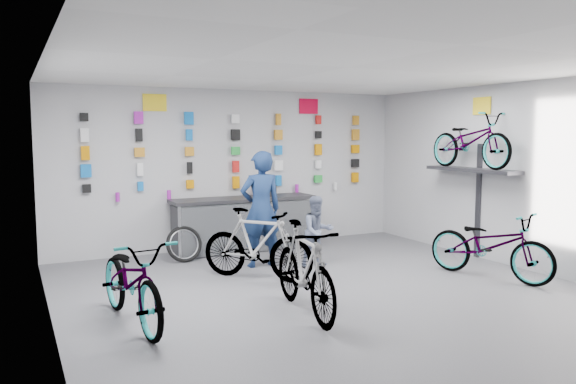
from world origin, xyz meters
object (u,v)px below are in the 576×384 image
bike_left (132,281)px  bike_right (490,245)px  counter (244,225)px  bike_center (305,269)px  clerk (261,209)px  bike_service (257,244)px  customer (318,231)px

bike_left → bike_right: 5.24m
counter → bike_center: bike_center is taller
counter → clerk: clerk is taller
bike_center → clerk: bearing=84.9°
bike_left → clerk: clerk is taller
bike_center → bike_service: bike_center is taller
customer → bike_service: bearing=-164.6°
bike_center → bike_service: size_ratio=1.04×
bike_center → clerk: size_ratio=0.98×
clerk → bike_center: bearing=82.1°
clerk → customer: 1.00m
bike_right → bike_service: 3.51m
counter → customer: (0.62, -1.68, 0.09)m
counter → bike_left: bearing=-129.7°
bike_center → bike_service: 1.75m
bike_right → clerk: (-2.78, 2.24, 0.44)m
bike_right → customer: bearing=117.9°
bike_right → clerk: size_ratio=1.02×
bike_service → clerk: size_ratio=0.94×
bike_center → bike_service: (0.14, 1.75, -0.02)m
bike_service → customer: (1.22, 0.33, 0.04)m
bike_right → bike_service: (-3.17, 1.49, 0.03)m
counter → bike_right: bearing=-53.8°
bike_center → counter: bearing=85.7°
bike_left → customer: (3.29, 1.53, 0.07)m
bike_right → clerk: clerk is taller
bike_center → customer: (1.36, 2.08, 0.02)m
bike_service → bike_left: bearing=169.1°
counter → bike_service: size_ratio=1.51×
counter → bike_right: (2.57, -3.51, 0.02)m
bike_left → bike_service: size_ratio=1.09×
clerk → customer: clerk is taller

